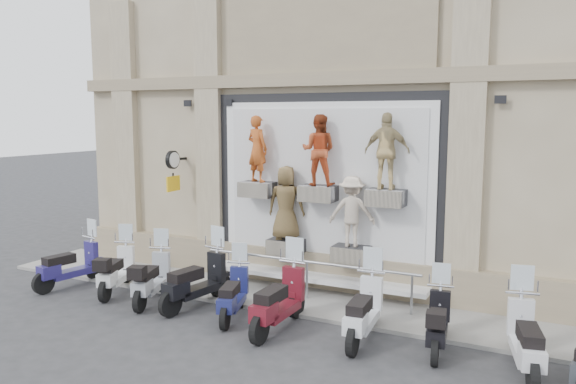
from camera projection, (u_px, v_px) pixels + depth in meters
name	position (u px, v px, depth m)	size (l,w,h in m)	color
ground	(263.00, 333.00, 10.51)	(90.00, 90.00, 0.00)	#2E2E31
sidewalk	(309.00, 298.00, 12.37)	(16.00, 2.20, 0.08)	gray
building	(380.00, 46.00, 15.92)	(14.00, 8.60, 12.00)	tan
shop_vitrine	(324.00, 191.00, 12.61)	(5.60, 0.83, 4.30)	black
guard_rail	(307.00, 281.00, 12.22)	(5.06, 0.10, 0.93)	#9EA0A5
clock_sign_bracket	(173.00, 166.00, 14.03)	(0.10, 0.80, 1.02)	black
scooter_a	(70.00, 255.00, 13.25)	(0.55, 1.90, 1.54)	navy
scooter_b	(116.00, 261.00, 12.81)	(0.54, 1.84, 1.49)	silver
scooter_c	(152.00, 268.00, 12.17)	(0.54, 1.86, 1.51)	#9599A2
scooter_d	(196.00, 269.00, 11.82)	(0.59, 2.03, 1.65)	black
scooter_e	(233.00, 284.00, 11.19)	(0.51, 1.75, 1.42)	#171B51
scooter_f	(279.00, 288.00, 10.54)	(0.60, 2.05, 1.67)	#550E18
scooter_g	(364.00, 298.00, 10.04)	(0.57, 1.95, 1.59)	silver
scooter_h	(438.00, 311.00, 9.63)	(0.51, 1.74, 1.41)	black
scooter_i	(527.00, 325.00, 8.75)	(0.57, 1.96, 1.59)	silver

